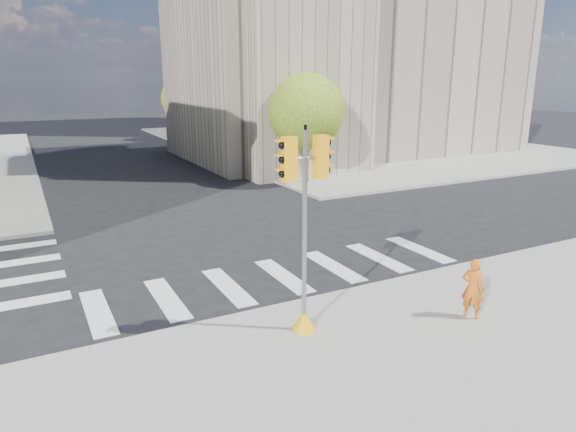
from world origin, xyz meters
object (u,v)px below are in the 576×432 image
Objects in this scene: photographer at (473,288)px; lamp_near at (282,99)px; traffic_signal at (304,248)px; lamp_far at (208,93)px.

lamp_near is at bearing -43.67° from photographer.
lamp_near is at bearing 66.67° from traffic_signal.
lamp_far is at bearing -37.97° from photographer.
lamp_far is (0.00, 14.00, 0.00)m from lamp_near.
traffic_signal reaches higher than photographer.
photographer is (3.98, -1.33, -1.27)m from traffic_signal.
traffic_signal is 3.14× the size of photographer.
lamp_far is at bearing 76.68° from traffic_signal.
traffic_signal is (-9.38, -33.56, -2.40)m from lamp_far.
traffic_signal is at bearing 42.35° from photographer.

